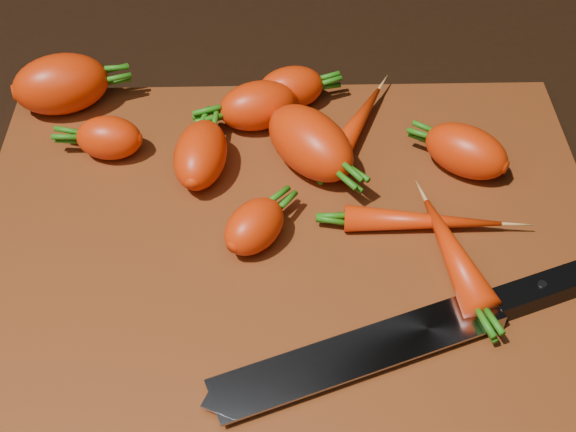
{
  "coord_description": "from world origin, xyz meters",
  "views": [
    {
      "loc": [
        -0.01,
        -0.42,
        0.48
      ],
      "look_at": [
        0.0,
        0.01,
        0.03
      ],
      "focal_mm": 50.0,
      "sensor_mm": 36.0,
      "label": 1
    }
  ],
  "objects": [
    {
      "name": "carrot_1",
      "position": [
        -0.15,
        0.1,
        0.03
      ],
      "size": [
        0.06,
        0.04,
        0.04
      ],
      "primitive_type": "ellipsoid",
      "rotation": [
        0.0,
        0.0,
        3.05
      ],
      "color": "#F0360C",
      "rests_on": "cutting_board"
    },
    {
      "name": "carrot_3",
      "position": [
        -0.07,
        0.08,
        0.03
      ],
      "size": [
        0.05,
        0.08,
        0.04
      ],
      "primitive_type": "ellipsoid",
      "rotation": [
        0.0,
        0.0,
        1.44
      ],
      "color": "#F0360C",
      "rests_on": "cutting_board"
    },
    {
      "name": "carrot_0",
      "position": [
        -0.2,
        0.17,
        0.04
      ],
      "size": [
        0.1,
        0.08,
        0.05
      ],
      "primitive_type": "ellipsoid",
      "rotation": [
        0.0,
        0.0,
        0.28
      ],
      "color": "#F0360C",
      "rests_on": "cutting_board"
    },
    {
      "name": "carrot_4",
      "position": [
        -0.02,
        0.14,
        0.03
      ],
      "size": [
        0.08,
        0.06,
        0.04
      ],
      "primitive_type": "ellipsoid",
      "rotation": [
        0.0,
        0.0,
        3.43
      ],
      "color": "#F0360C",
      "rests_on": "cutting_board"
    },
    {
      "name": "carrot_5",
      "position": [
        0.01,
        0.17,
        0.03
      ],
      "size": [
        0.07,
        0.05,
        0.04
      ],
      "primitive_type": "ellipsoid",
      "rotation": [
        0.0,
        0.0,
        0.25
      ],
      "color": "#F0360C",
      "rests_on": "cutting_board"
    },
    {
      "name": "knife",
      "position": [
        0.06,
        -0.11,
        0.02
      ],
      "size": [
        0.31,
        0.14,
        0.02
      ],
      "rotation": [
        0.0,
        0.0,
        0.35
      ],
      "color": "gray",
      "rests_on": "cutting_board"
    },
    {
      "name": "carrot_10",
      "position": [
        -0.03,
        -0.0,
        0.03
      ],
      "size": [
        0.06,
        0.07,
        0.04
      ],
      "primitive_type": "ellipsoid",
      "rotation": [
        0.0,
        0.0,
        0.91
      ],
      "color": "#F0360C",
      "rests_on": "cutting_board"
    },
    {
      "name": "carrot_6",
      "position": [
        0.15,
        0.08,
        0.03
      ],
      "size": [
        0.08,
        0.08,
        0.04
      ],
      "primitive_type": "ellipsoid",
      "rotation": [
        0.0,
        0.0,
        2.52
      ],
      "color": "#F0360C",
      "rests_on": "cutting_board"
    },
    {
      "name": "carrot_2",
      "position": [
        0.02,
        0.09,
        0.04
      ],
      "size": [
        0.1,
        0.1,
        0.05
      ],
      "primitive_type": "ellipsoid",
      "rotation": [
        0.0,
        0.0,
        -0.92
      ],
      "color": "#F0360C",
      "rests_on": "cutting_board"
    },
    {
      "name": "ground",
      "position": [
        0.0,
        0.0,
        -0.01
      ],
      "size": [
        2.0,
        2.0,
        0.01
      ],
      "primitive_type": "cube",
      "color": "black"
    },
    {
      "name": "cutting_board",
      "position": [
        0.0,
        0.0,
        0.01
      ],
      "size": [
        0.5,
        0.4,
        0.01
      ],
      "primitive_type": "cube",
      "color": "#602B10",
      "rests_on": "ground"
    },
    {
      "name": "carrot_8",
      "position": [
        0.11,
        0.01,
        0.02
      ],
      "size": [
        0.12,
        0.03,
        0.02
      ],
      "primitive_type": "ellipsoid",
      "rotation": [
        0.0,
        0.0,
        -0.07
      ],
      "color": "#F0360C",
      "rests_on": "cutting_board"
    },
    {
      "name": "carrot_7",
      "position": [
        0.06,
        0.12,
        0.02
      ],
      "size": [
        0.07,
        0.12,
        0.02
      ],
      "primitive_type": "ellipsoid",
      "rotation": [
        0.0,
        0.0,
        1.11
      ],
      "color": "#F0360C",
      "rests_on": "cutting_board"
    },
    {
      "name": "carrot_9",
      "position": [
        0.12,
        -0.03,
        0.03
      ],
      "size": [
        0.05,
        0.12,
        0.03
      ],
      "primitive_type": "ellipsoid",
      "rotation": [
        0.0,
        0.0,
        1.79
      ],
      "color": "#F0360C",
      "rests_on": "cutting_board"
    }
  ]
}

